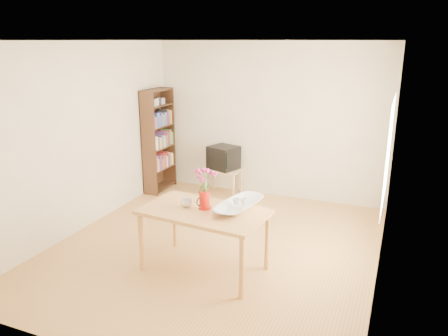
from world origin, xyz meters
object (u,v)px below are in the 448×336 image
at_px(table, 204,217).
at_px(pitcher, 204,201).
at_px(bowl, 239,189).
at_px(television, 224,157).
at_px(mug, 187,203).

bearing_deg(table, pitcher, 111.02).
xyz_separation_m(bowl, television, (-1.17, 2.36, -0.33)).
bearing_deg(television, mug, -57.84).
bearing_deg(table, bowl, 33.77).
distance_m(table, pitcher, 0.18).
height_order(table, pitcher, pitcher).
distance_m(pitcher, television, 2.63).
bearing_deg(pitcher, table, -54.37).
relative_size(mug, television, 0.22).
relative_size(pitcher, mug, 1.73).
relative_size(bowl, television, 0.92).
xyz_separation_m(pitcher, bowl, (0.37, 0.14, 0.15)).
bearing_deg(table, television, 113.08).
distance_m(pitcher, mug, 0.22).
distance_m(table, mug, 0.26).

